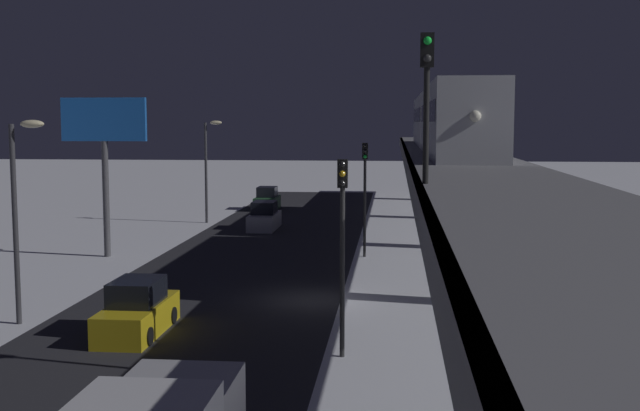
{
  "coord_description": "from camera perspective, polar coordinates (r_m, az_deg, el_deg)",
  "views": [
    {
      "loc": [
        -3.4,
        32.96,
        7.59
      ],
      "look_at": [
        1.76,
        -21.8,
        1.73
      ],
      "focal_mm": 44.42,
      "sensor_mm": 36.0,
      "label": 1
    }
  ],
  "objects": [
    {
      "name": "street_lamp_near",
      "position": [
        31.3,
        -20.81,
        0.59
      ],
      "size": [
        1.35,
        0.44,
        7.65
      ],
      "color": "#38383D",
      "rests_on": "ground_plane"
    },
    {
      "name": "avenue_asphalt",
      "position": [
        34.69,
        -7.68,
        -6.61
      ],
      "size": [
        11.0,
        103.13,
        0.01
      ],
      "primitive_type": "cube",
      "color": "#28282D",
      "rests_on": "ground_plane"
    },
    {
      "name": "traffic_light_near",
      "position": [
        25.19,
        1.63,
        -1.66
      ],
      "size": [
        0.32,
        0.44,
        6.4
      ],
      "color": "#2D2D2D",
      "rests_on": "ground_plane"
    },
    {
      "name": "ground_plane",
      "position": [
        33.99,
        -0.5,
        -6.82
      ],
      "size": [
        240.0,
        240.0,
        0.0
      ],
      "primitive_type": "plane",
      "color": "white"
    },
    {
      "name": "sedan_silver",
      "position": [
        56.05,
        -4.03,
        -0.9
      ],
      "size": [
        1.8,
        4.62,
        1.97
      ],
      "color": "#B2B2B7",
      "rests_on": "ground_plane"
    },
    {
      "name": "rail_signal",
      "position": [
        21.43,
        7.7,
        8.84
      ],
      "size": [
        0.36,
        0.41,
        4.0
      ],
      "color": "black",
      "rests_on": "elevated_railway"
    },
    {
      "name": "street_lamp_far",
      "position": [
        59.65,
        -8.02,
        3.35
      ],
      "size": [
        1.35,
        0.44,
        7.65
      ],
      "color": "#38383D",
      "rests_on": "ground_plane"
    },
    {
      "name": "commercial_billboard",
      "position": [
        45.68,
        -15.29,
        4.91
      ],
      "size": [
        4.8,
        0.36,
        8.9
      ],
      "color": "#4C4C51",
      "rests_on": "ground_plane"
    },
    {
      "name": "subway_train",
      "position": [
        48.9,
        8.99,
        6.13
      ],
      "size": [
        2.94,
        36.87,
        3.4
      ],
      "color": "#B7BABF",
      "rests_on": "elevated_railway"
    },
    {
      "name": "traffic_light_mid",
      "position": [
        44.17,
        3.25,
        1.66
      ],
      "size": [
        0.32,
        0.44,
        6.4
      ],
      "color": "#2D2D2D",
      "rests_on": "ground_plane"
    },
    {
      "name": "sedan_yellow",
      "position": [
        29.33,
        -13.02,
        -7.49
      ],
      "size": [
        1.91,
        4.73,
        1.97
      ],
      "color": "gold",
      "rests_on": "ground_plane"
    },
    {
      "name": "elevated_railway",
      "position": [
        33.18,
        10.45,
        1.68
      ],
      "size": [
        5.0,
        103.13,
        5.92
      ],
      "color": "slate",
      "rests_on": "ground_plane"
    },
    {
      "name": "sedan_green",
      "position": [
        68.51,
        -3.82,
        0.38
      ],
      "size": [
        1.8,
        4.19,
        1.97
      ],
      "color": "#2D6038",
      "rests_on": "ground_plane"
    }
  ]
}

